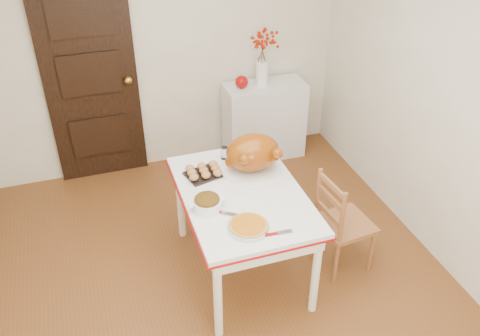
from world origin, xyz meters
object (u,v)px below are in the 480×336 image
object	(u,v)px
sideboard	(264,121)
chair_oak	(345,222)
turkey_platter	(253,154)
pumpkin_pie	(248,226)
kitchen_table	(242,232)

from	to	relation	value
sideboard	chair_oak	size ratio (longest dim) A/B	0.95
turkey_platter	pumpkin_pie	size ratio (longest dim) A/B	1.80
sideboard	pumpkin_pie	size ratio (longest dim) A/B	3.05
kitchen_table	turkey_platter	distance (m)	0.61
kitchen_table	pumpkin_pie	bearing A→B (deg)	-102.88
sideboard	kitchen_table	size ratio (longest dim) A/B	0.64
turkey_platter	pumpkin_pie	bearing A→B (deg)	-92.34
sideboard	turkey_platter	distance (m)	1.57
kitchen_table	sideboard	bearing A→B (deg)	63.87
kitchen_table	chair_oak	size ratio (longest dim) A/B	1.47
sideboard	turkey_platter	xyz separation A→B (m)	(-0.62, -1.35, 0.51)
chair_oak	pumpkin_pie	bearing A→B (deg)	97.95
turkey_platter	pumpkin_pie	world-z (taller)	turkey_platter
pumpkin_pie	chair_oak	bearing A→B (deg)	13.62
kitchen_table	pumpkin_pie	distance (m)	0.58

